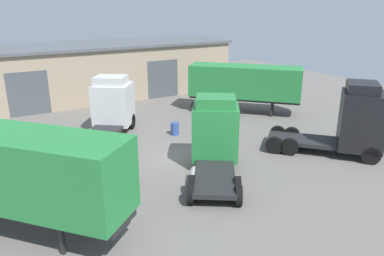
{
  "coord_description": "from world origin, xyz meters",
  "views": [
    {
      "loc": [
        -9.77,
        -18.18,
        8.77
      ],
      "look_at": [
        1.17,
        0.25,
        1.6
      ],
      "focal_mm": 35.0,
      "sensor_mm": 36.0,
      "label": 1
    }
  ],
  "objects": [
    {
      "name": "warehouse_building",
      "position": [
        0.0,
        17.86,
        2.56
      ],
      "size": [
        28.07,
        8.23,
        5.1
      ],
      "color": "tan",
      "rests_on": "ground_plane"
    },
    {
      "name": "tractor_unit_green",
      "position": [
        1.15,
        -2.25,
        1.9
      ],
      "size": [
        5.57,
        6.57,
        4.03
      ],
      "rotation": [
        0.0,
        0.0,
        0.98
      ],
      "color": "#28843D",
      "rests_on": "ground_plane"
    },
    {
      "name": "oil_drum",
      "position": [
        1.83,
        3.71,
        0.44
      ],
      "size": [
        0.58,
        0.58,
        0.88
      ],
      "color": "#33519E",
      "rests_on": "ground_plane"
    },
    {
      "name": "ground_plane",
      "position": [
        0.0,
        0.0,
        0.0
      ],
      "size": [
        60.0,
        60.0,
        0.0
      ],
      "primitive_type": "plane",
      "color": "slate"
    },
    {
      "name": "container_trailer_green",
      "position": [
        9.57,
        5.92,
        2.49
      ],
      "size": [
        8.06,
        8.35,
        3.89
      ],
      "rotation": [
        0.0,
        0.0,
        -0.82
      ],
      "color": "#28843D",
      "rests_on": "ground_plane"
    },
    {
      "name": "tractor_unit_black",
      "position": [
        9.17,
        -4.9,
        2.11
      ],
      "size": [
        6.23,
        6.54,
        4.48
      ],
      "rotation": [
        0.0,
        0.0,
        -0.84
      ],
      "color": "black",
      "rests_on": "ground_plane"
    },
    {
      "name": "tractor_unit_white",
      "position": [
        -1.79,
        6.34,
        1.89
      ],
      "size": [
        5.75,
        6.54,
        4.0
      ],
      "rotation": [
        0.0,
        0.0,
        0.93
      ],
      "color": "silver",
      "rests_on": "ground_plane"
    }
  ]
}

